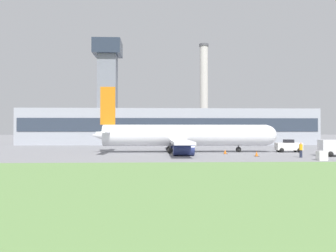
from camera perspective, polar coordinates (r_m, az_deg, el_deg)
name	(u,v)px	position (r m, az deg, el deg)	size (l,w,h in m)	color
ground_plane	(177,152)	(51.85, 1.59, -4.47)	(400.00, 400.00, 0.00)	gray
grass_strip	(232,202)	(15.89, 11.09, -12.82)	(240.00, 37.00, 0.06)	#668E4C
terminal_building	(164,124)	(80.18, -0.64, 0.38)	(69.71, 12.44, 25.24)	#9EA3AD
smokestack_left	(204,92)	(111.55, 6.27, 5.95)	(3.14, 3.14, 32.54)	beige
airplane	(183,136)	(49.93, 2.58, -1.72)	(28.28, 24.82, 9.94)	white
pushback_tug	(289,146)	(53.82, 20.26, -3.36)	(3.93, 2.57, 1.95)	white
ground_crew_person	(301,150)	(43.71, 22.13, -3.85)	(0.58, 0.58, 1.88)	#23283D
traffic_cone_near_nose	(225,152)	(47.37, 9.92, -4.47)	(0.62, 0.62, 0.62)	black
traffic_cone_wingtip	(257,154)	(43.81, 15.17, -4.72)	(0.59, 0.59, 0.67)	black
utility_cabinet	(322,156)	(40.47, 25.21, -4.70)	(0.98, 0.89, 1.05)	silver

